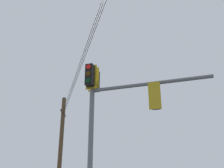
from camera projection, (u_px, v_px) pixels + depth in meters
signal_mast_assembly at (109, 110)px, 10.58m from camera, size 1.14×4.81×6.70m
utility_pole_wooden at (60, 155)px, 22.79m from camera, size 1.88×0.40×10.09m
overhead_wire_span at (101, 9)px, 11.13m from camera, size 26.53×12.68×0.77m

